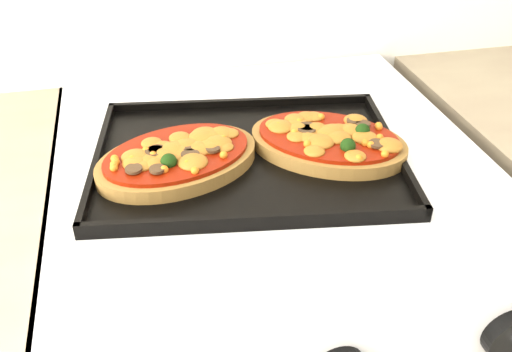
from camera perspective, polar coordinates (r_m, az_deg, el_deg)
name	(u,v)px	position (r m, az deg, el deg)	size (l,w,h in m)	color
knob_right	(512,336)	(0.67, 24.26, -14.40)	(0.06, 0.06, 0.02)	black
baking_tray	(248,155)	(0.77, -0.84, 2.16)	(0.41, 0.30, 0.02)	black
pizza_left	(177,157)	(0.74, -7.87, 1.91)	(0.22, 0.14, 0.03)	brown
pizza_right	(328,140)	(0.78, 7.21, 3.59)	(0.21, 0.14, 0.03)	brown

